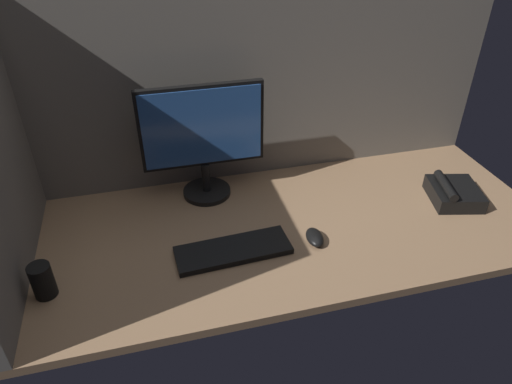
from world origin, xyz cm
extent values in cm
cube|color=#8C6B4C|center=(0.00, 0.00, -1.50)|extent=(180.00, 80.00, 3.00)
cube|color=slate|center=(0.00, 37.50, 38.95)|extent=(180.00, 5.00, 77.91)
cylinder|color=black|center=(-25.69, 24.50, 0.90)|extent=(18.00, 18.00, 1.80)
cylinder|color=black|center=(-25.69, 24.50, 7.30)|extent=(3.20, 3.20, 11.00)
cube|color=black|center=(-25.69, 25.50, 28.01)|extent=(44.39, 2.40, 30.42)
cube|color=#264C8C|center=(-25.69, 24.10, 28.01)|extent=(41.99, 0.60, 28.02)
cube|color=black|center=(-23.15, -11.38, 1.00)|extent=(37.64, 14.94, 2.00)
ellipsoid|color=black|center=(4.25, -12.67, 1.70)|extent=(6.35, 10.02, 3.40)
cylinder|color=black|center=(-79.44, -15.56, 5.41)|extent=(6.41, 6.41, 10.83)
cube|color=black|center=(63.18, -2.97, 2.80)|extent=(21.01, 22.48, 5.60)
cylinder|color=black|center=(58.51, -2.97, 7.20)|extent=(7.16, 17.37, 3.20)
camera|label=1|loc=(-44.47, -122.79, 99.95)|focal=32.50mm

